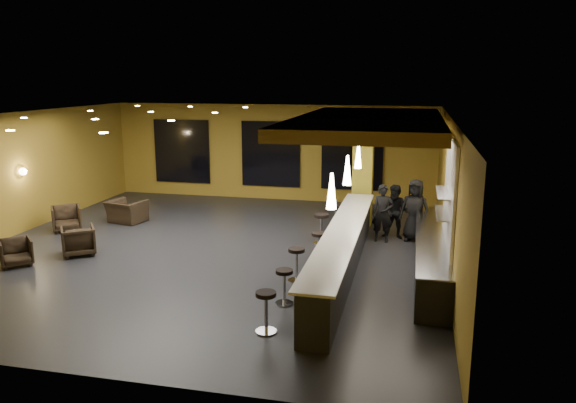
% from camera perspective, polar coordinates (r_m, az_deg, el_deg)
% --- Properties ---
extents(floor, '(12.00, 13.00, 0.10)m').
position_cam_1_polar(floor, '(15.09, -7.88, -5.05)').
color(floor, black).
rests_on(floor, ground).
extents(ceiling, '(12.00, 13.00, 0.10)m').
position_cam_1_polar(ceiling, '(14.42, -8.31, 8.72)').
color(ceiling, black).
extents(wall_back, '(12.00, 0.10, 3.50)m').
position_cam_1_polar(wall_back, '(20.82, -1.69, 5.02)').
color(wall_back, olive).
rests_on(wall_back, floor).
extents(wall_front, '(12.00, 0.10, 3.50)m').
position_cam_1_polar(wall_front, '(9.03, -23.02, -6.13)').
color(wall_front, olive).
rests_on(wall_front, floor).
extents(wall_left, '(0.10, 13.00, 3.50)m').
position_cam_1_polar(wall_left, '(17.71, -26.74, 2.33)').
color(wall_left, olive).
rests_on(wall_left, floor).
extents(wall_right, '(0.10, 13.00, 3.50)m').
position_cam_1_polar(wall_right, '(13.74, 16.23, 0.57)').
color(wall_right, olive).
rests_on(wall_right, floor).
extents(wood_soffit, '(3.60, 8.00, 0.28)m').
position_cam_1_polar(wood_soffit, '(14.52, 8.24, 8.00)').
color(wood_soffit, olive).
rests_on(wood_soffit, ceiling).
extents(window_left, '(2.20, 0.06, 2.40)m').
position_cam_1_polar(window_left, '(21.86, -10.72, 5.04)').
color(window_left, black).
rests_on(window_left, wall_back).
extents(window_center, '(2.20, 0.06, 2.40)m').
position_cam_1_polar(window_center, '(20.72, -1.76, 4.85)').
color(window_center, black).
rests_on(window_center, wall_back).
extents(window_right, '(2.20, 0.06, 2.40)m').
position_cam_1_polar(window_right, '(20.18, 6.54, 4.56)').
color(window_right, black).
rests_on(window_right, wall_back).
extents(tile_backsplash, '(0.06, 3.20, 2.40)m').
position_cam_1_polar(tile_backsplash, '(12.70, 16.13, 0.78)').
color(tile_backsplash, white).
rests_on(tile_backsplash, wall_right).
extents(bar_counter, '(0.60, 8.00, 1.00)m').
position_cam_1_polar(bar_counter, '(13.14, 5.60, -5.15)').
color(bar_counter, black).
rests_on(bar_counter, floor).
extents(bar_top, '(0.78, 8.10, 0.05)m').
position_cam_1_polar(bar_top, '(13.00, 5.65, -2.94)').
color(bar_top, silver).
rests_on(bar_top, bar_counter).
extents(prep_counter, '(0.70, 6.00, 0.86)m').
position_cam_1_polar(prep_counter, '(13.56, 14.31, -5.24)').
color(prep_counter, black).
rests_on(prep_counter, floor).
extents(prep_top, '(0.72, 6.00, 0.03)m').
position_cam_1_polar(prep_top, '(13.43, 14.41, -3.39)').
color(prep_top, silver).
rests_on(prep_top, prep_counter).
extents(wall_shelf_lower, '(0.30, 1.50, 0.03)m').
position_cam_1_polar(wall_shelf_lower, '(12.59, 15.43, -1.15)').
color(wall_shelf_lower, silver).
rests_on(wall_shelf_lower, wall_right).
extents(wall_shelf_upper, '(0.30, 1.50, 0.03)m').
position_cam_1_polar(wall_shelf_upper, '(12.49, 15.55, 0.85)').
color(wall_shelf_upper, silver).
rests_on(wall_shelf_upper, wall_right).
extents(column, '(0.60, 0.60, 3.50)m').
position_cam_1_polar(column, '(17.32, 7.63, 3.37)').
color(column, olive).
rests_on(column, floor).
extents(wall_sconce, '(0.22, 0.22, 0.22)m').
position_cam_1_polar(wall_sconce, '(17.98, -25.33, 2.77)').
color(wall_sconce, '#FFE5B2').
rests_on(wall_sconce, wall_left).
extents(pendant_0, '(0.20, 0.20, 0.70)m').
position_cam_1_polar(pendant_0, '(10.76, 4.45, 1.07)').
color(pendant_0, white).
rests_on(pendant_0, wood_soffit).
extents(pendant_1, '(0.20, 0.20, 0.70)m').
position_cam_1_polar(pendant_1, '(13.20, 6.05, 3.18)').
color(pendant_1, white).
rests_on(pendant_1, wood_soffit).
extents(pendant_2, '(0.20, 0.20, 0.70)m').
position_cam_1_polar(pendant_2, '(15.65, 7.15, 4.63)').
color(pendant_2, white).
rests_on(pendant_2, wood_soffit).
extents(staff_a, '(0.61, 0.42, 1.60)m').
position_cam_1_polar(staff_a, '(15.68, 9.58, -1.20)').
color(staff_a, black).
rests_on(staff_a, floor).
extents(staff_b, '(0.84, 0.71, 1.54)m').
position_cam_1_polar(staff_b, '(16.05, 10.90, -1.04)').
color(staff_b, black).
rests_on(staff_b, floor).
extents(staff_c, '(0.96, 0.75, 1.73)m').
position_cam_1_polar(staff_c, '(15.92, 12.76, -0.88)').
color(staff_c, black).
rests_on(staff_c, floor).
extents(armchair_a, '(1.01, 1.01, 0.66)m').
position_cam_1_polar(armchair_a, '(15.15, -25.91, -4.66)').
color(armchair_a, black).
rests_on(armchair_a, floor).
extents(armchair_b, '(1.13, 1.13, 0.75)m').
position_cam_1_polar(armchair_b, '(15.42, -20.53, -3.73)').
color(armchair_b, black).
rests_on(armchair_b, floor).
extents(armchair_c, '(1.13, 1.13, 0.74)m').
position_cam_1_polar(armchair_c, '(17.93, -21.59, -1.59)').
color(armchair_c, black).
rests_on(armchair_c, floor).
extents(armchair_d, '(1.26, 1.16, 0.70)m').
position_cam_1_polar(armchair_d, '(18.33, -16.08, -0.97)').
color(armchair_d, black).
rests_on(armchair_d, floor).
extents(bar_stool_0, '(0.39, 0.39, 0.77)m').
position_cam_1_polar(bar_stool_0, '(10.16, -2.25, -10.61)').
color(bar_stool_0, silver).
rests_on(bar_stool_0, floor).
extents(bar_stool_1, '(0.37, 0.37, 0.73)m').
position_cam_1_polar(bar_stool_1, '(11.35, -0.38, -8.19)').
color(bar_stool_1, silver).
rests_on(bar_stool_1, floor).
extents(bar_stool_2, '(0.39, 0.39, 0.77)m').
position_cam_1_polar(bar_stool_2, '(12.55, 0.86, -5.98)').
color(bar_stool_2, silver).
rests_on(bar_stool_2, floor).
extents(bar_stool_3, '(0.37, 0.37, 0.73)m').
position_cam_1_polar(bar_stool_3, '(13.91, 3.12, -4.23)').
color(bar_stool_3, silver).
rests_on(bar_stool_3, floor).
extents(bar_stool_4, '(0.43, 0.43, 0.84)m').
position_cam_1_polar(bar_stool_4, '(15.33, 3.39, -2.37)').
color(bar_stool_4, silver).
rests_on(bar_stool_4, floor).
extents(bar_stool_5, '(0.40, 0.40, 0.79)m').
position_cam_1_polar(bar_stool_5, '(16.56, 4.88, -1.38)').
color(bar_stool_5, silver).
rests_on(bar_stool_5, floor).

